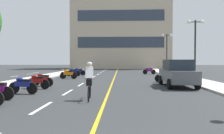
{
  "coord_description": "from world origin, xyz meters",
  "views": [
    {
      "loc": [
        0.94,
        -2.08,
        1.74
      ],
      "look_at": [
        0.01,
        20.78,
        1.1
      ],
      "focal_mm": 35.54,
      "sensor_mm": 36.0,
      "label": 1
    }
  ],
  "objects_px": {
    "street_lamp_far": "(167,44)",
    "parked_car_near": "(177,73)",
    "cyclist_rider": "(89,80)",
    "motorcycle_9": "(69,73)",
    "street_lamp_mid": "(195,36)",
    "motorcycle_10": "(73,72)",
    "motorcycle_7": "(165,76)",
    "motorcycle_5": "(37,81)",
    "motorcycle_12": "(149,71)",
    "motorcycle_11": "(78,71)",
    "motorcycle_4": "(23,85)",
    "motorcycle_8": "(68,74)",
    "motorcycle_6": "(42,79)"
  },
  "relations": [
    {
      "from": "motorcycle_4",
      "to": "motorcycle_12",
      "type": "relative_size",
      "value": 0.99
    },
    {
      "from": "motorcycle_12",
      "to": "cyclist_rider",
      "type": "distance_m",
      "value": 19.61
    },
    {
      "from": "motorcycle_8",
      "to": "motorcycle_10",
      "type": "bearing_deg",
      "value": 95.16
    },
    {
      "from": "street_lamp_far",
      "to": "motorcycle_7",
      "type": "relative_size",
      "value": 3.1
    },
    {
      "from": "motorcycle_10",
      "to": "motorcycle_12",
      "type": "xyz_separation_m",
      "value": [
        9.09,
        3.9,
        0.0
      ]
    },
    {
      "from": "motorcycle_9",
      "to": "motorcycle_11",
      "type": "relative_size",
      "value": 0.98
    },
    {
      "from": "motorcycle_5",
      "to": "motorcycle_12",
      "type": "distance_m",
      "value": 17.63
    },
    {
      "from": "street_lamp_far",
      "to": "parked_car_near",
      "type": "bearing_deg",
      "value": -98.97
    },
    {
      "from": "street_lamp_mid",
      "to": "motorcycle_10",
      "type": "height_order",
      "value": "street_lamp_mid"
    },
    {
      "from": "motorcycle_7",
      "to": "motorcycle_10",
      "type": "bearing_deg",
      "value": 143.56
    },
    {
      "from": "street_lamp_far",
      "to": "motorcycle_5",
      "type": "bearing_deg",
      "value": -124.1
    },
    {
      "from": "parked_car_near",
      "to": "motorcycle_5",
      "type": "xyz_separation_m",
      "value": [
        -9.02,
        -1.54,
        -0.44
      ]
    },
    {
      "from": "parked_car_near",
      "to": "motorcycle_11",
      "type": "distance_m",
      "value": 14.48
    },
    {
      "from": "motorcycle_5",
      "to": "motorcycle_12",
      "type": "height_order",
      "value": "same"
    },
    {
      "from": "street_lamp_far",
      "to": "cyclist_rider",
      "type": "bearing_deg",
      "value": -110.35
    },
    {
      "from": "parked_car_near",
      "to": "cyclist_rider",
      "type": "height_order",
      "value": "parked_car_near"
    },
    {
      "from": "street_lamp_far",
      "to": "cyclist_rider",
      "type": "height_order",
      "value": "street_lamp_far"
    },
    {
      "from": "motorcycle_10",
      "to": "motorcycle_11",
      "type": "xyz_separation_m",
      "value": [
        0.29,
        1.6,
        0.0
      ]
    },
    {
      "from": "motorcycle_11",
      "to": "motorcycle_9",
      "type": "bearing_deg",
      "value": -94.88
    },
    {
      "from": "parked_car_near",
      "to": "motorcycle_9",
      "type": "distance_m",
      "value": 12.02
    },
    {
      "from": "motorcycle_12",
      "to": "cyclist_rider",
      "type": "xyz_separation_m",
      "value": [
        -5.09,
        -18.93,
        0.41
      ]
    },
    {
      "from": "street_lamp_far",
      "to": "motorcycle_9",
      "type": "bearing_deg",
      "value": -146.57
    },
    {
      "from": "motorcycle_10",
      "to": "parked_car_near",
      "type": "bearing_deg",
      "value": -46.72
    },
    {
      "from": "motorcycle_9",
      "to": "motorcycle_12",
      "type": "xyz_separation_m",
      "value": [
        9.11,
        6.03,
        0.0
      ]
    },
    {
      "from": "parked_car_near",
      "to": "motorcycle_12",
      "type": "xyz_separation_m",
      "value": [
        -0.13,
        13.69,
        -0.44
      ]
    },
    {
      "from": "motorcycle_4",
      "to": "motorcycle_12",
      "type": "height_order",
      "value": "same"
    },
    {
      "from": "street_lamp_mid",
      "to": "motorcycle_9",
      "type": "relative_size",
      "value": 3.11
    },
    {
      "from": "street_lamp_far",
      "to": "motorcycle_4",
      "type": "xyz_separation_m",
      "value": [
        -11.42,
        -18.95,
        -3.5
      ]
    },
    {
      "from": "motorcycle_4",
      "to": "motorcycle_5",
      "type": "distance_m",
      "value": 2.05
    },
    {
      "from": "street_lamp_mid",
      "to": "motorcycle_6",
      "type": "xyz_separation_m",
      "value": [
        -11.84,
        -4.52,
        -3.42
      ]
    },
    {
      "from": "motorcycle_5",
      "to": "cyclist_rider",
      "type": "relative_size",
      "value": 0.95
    },
    {
      "from": "street_lamp_far",
      "to": "parked_car_near",
      "type": "height_order",
      "value": "street_lamp_far"
    },
    {
      "from": "parked_car_near",
      "to": "motorcycle_7",
      "type": "xyz_separation_m",
      "value": [
        -0.18,
        3.12,
        -0.44
      ]
    },
    {
      "from": "parked_car_near",
      "to": "motorcycle_12",
      "type": "bearing_deg",
      "value": 90.55
    },
    {
      "from": "motorcycle_9",
      "to": "motorcycle_5",
      "type": "bearing_deg",
      "value": -88.59
    },
    {
      "from": "motorcycle_4",
      "to": "motorcycle_8",
      "type": "bearing_deg",
      "value": 89.33
    },
    {
      "from": "motorcycle_4",
      "to": "motorcycle_6",
      "type": "distance_m",
      "value": 3.53
    },
    {
      "from": "motorcycle_8",
      "to": "motorcycle_6",
      "type": "bearing_deg",
      "value": -93.13
    },
    {
      "from": "motorcycle_7",
      "to": "motorcycle_8",
      "type": "height_order",
      "value": "same"
    },
    {
      "from": "parked_car_near",
      "to": "motorcycle_10",
      "type": "height_order",
      "value": "parked_car_near"
    },
    {
      "from": "parked_car_near",
      "to": "street_lamp_mid",
      "type": "bearing_deg",
      "value": 59.51
    },
    {
      "from": "motorcycle_8",
      "to": "motorcycle_12",
      "type": "relative_size",
      "value": 1.01
    },
    {
      "from": "street_lamp_mid",
      "to": "motorcycle_8",
      "type": "xyz_separation_m",
      "value": [
        -11.51,
        1.61,
        -3.42
      ]
    },
    {
      "from": "motorcycle_9",
      "to": "parked_car_near",
      "type": "bearing_deg",
      "value": -39.66
    },
    {
      "from": "parked_car_near",
      "to": "motorcycle_11",
      "type": "relative_size",
      "value": 2.49
    },
    {
      "from": "motorcycle_9",
      "to": "motorcycle_6",
      "type": "bearing_deg",
      "value": -89.8
    },
    {
      "from": "motorcycle_10",
      "to": "cyclist_rider",
      "type": "bearing_deg",
      "value": -75.09
    },
    {
      "from": "motorcycle_6",
      "to": "motorcycle_4",
      "type": "bearing_deg",
      "value": -86.37
    },
    {
      "from": "motorcycle_12",
      "to": "parked_car_near",
      "type": "bearing_deg",
      "value": -89.45
    },
    {
      "from": "motorcycle_9",
      "to": "motorcycle_11",
      "type": "bearing_deg",
      "value": 85.12
    }
  ]
}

